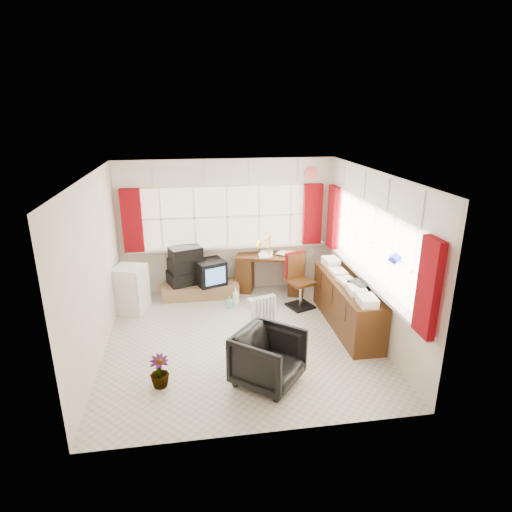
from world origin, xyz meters
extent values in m
plane|color=beige|center=(0.00, 0.00, 0.00)|extent=(4.00, 4.00, 0.00)
plane|color=beige|center=(0.00, 2.00, 1.25)|extent=(4.00, 0.00, 4.00)
plane|color=beige|center=(0.00, -2.00, 1.25)|extent=(4.00, 0.00, 4.00)
plane|color=beige|center=(-2.00, 0.00, 1.25)|extent=(0.00, 4.00, 4.00)
plane|color=beige|center=(2.00, 0.00, 1.25)|extent=(0.00, 4.00, 4.00)
plane|color=white|center=(0.00, 0.00, 2.50)|extent=(4.00, 4.00, 0.00)
plane|color=beige|center=(0.00, 1.98, 1.45)|extent=(3.60, 0.00, 3.60)
cube|color=white|center=(0.00, 1.94, 0.87)|extent=(3.70, 0.12, 0.05)
cube|color=white|center=(-1.20, 1.97, 1.45)|extent=(0.03, 0.02, 1.10)
cube|color=white|center=(-0.60, 1.97, 1.45)|extent=(0.03, 0.02, 1.10)
cube|color=white|center=(0.00, 1.97, 1.45)|extent=(0.03, 0.02, 1.10)
cube|color=white|center=(0.60, 1.97, 1.45)|extent=(0.03, 0.02, 1.10)
cube|color=white|center=(1.20, 1.97, 1.45)|extent=(0.03, 0.02, 1.10)
plane|color=beige|center=(1.98, 0.00, 1.45)|extent=(0.00, 3.60, 3.60)
cube|color=white|center=(1.94, 0.00, 0.87)|extent=(0.12, 3.70, 0.05)
cube|color=white|center=(1.97, -1.20, 1.45)|extent=(0.02, 0.03, 1.10)
cube|color=white|center=(1.97, -0.60, 1.45)|extent=(0.02, 0.03, 1.10)
cube|color=white|center=(1.97, 0.00, 1.45)|extent=(0.02, 0.03, 1.10)
cube|color=white|center=(1.97, 0.60, 1.45)|extent=(0.02, 0.03, 1.10)
cube|color=white|center=(1.97, 1.20, 1.45)|extent=(0.02, 0.03, 1.10)
cube|color=#8C0907|center=(-1.70, 1.90, 1.46)|extent=(0.35, 0.10, 1.15)
cube|color=#8C0907|center=(1.60, 1.90, 1.46)|extent=(0.35, 0.10, 1.15)
cube|color=#8C0907|center=(1.90, 1.60, 1.46)|extent=(0.10, 0.35, 1.15)
cube|color=#8C0907|center=(1.90, -1.70, 1.46)|extent=(0.10, 0.35, 1.15)
cube|color=white|center=(0.00, 1.96, 2.25)|extent=(3.95, 0.08, 0.48)
cube|color=white|center=(1.96, 0.00, 2.25)|extent=(0.08, 3.95, 0.48)
cube|color=#4A2B11|center=(0.80, 1.80, 0.70)|extent=(1.40, 0.98, 0.06)
cube|color=#4A2B11|center=(0.34, 1.95, 0.34)|extent=(0.45, 0.63, 0.68)
cube|color=#4A2B11|center=(1.27, 1.65, 0.34)|extent=(0.45, 0.63, 0.68)
cube|color=white|center=(0.80, 1.80, 0.74)|extent=(0.29, 0.35, 0.02)
cube|color=white|center=(0.80, 1.80, 0.75)|extent=(0.29, 0.35, 0.02)
cube|color=white|center=(0.80, 1.80, 0.75)|extent=(0.29, 0.35, 0.02)
cube|color=white|center=(0.80, 1.80, 0.76)|extent=(0.29, 0.35, 0.02)
cube|color=white|center=(0.80, 1.80, 0.76)|extent=(0.29, 0.35, 0.02)
cube|color=white|center=(0.80, 1.80, 0.76)|extent=(0.29, 0.35, 0.02)
cylinder|color=yellow|center=(0.74, 1.69, 0.74)|extent=(0.10, 0.10, 0.02)
cylinder|color=yellow|center=(0.74, 1.69, 0.93)|extent=(0.02, 0.02, 0.36)
cone|color=yellow|center=(0.74, 1.69, 1.07)|extent=(0.15, 0.13, 0.15)
cube|color=black|center=(1.18, 0.99, 0.02)|extent=(0.53, 0.53, 0.04)
cylinder|color=silver|center=(1.18, 0.99, 0.24)|extent=(0.05, 0.05, 0.47)
cube|color=#4A2B11|center=(1.18, 0.99, 0.47)|extent=(0.51, 0.50, 0.05)
cube|color=#4A2B11|center=(1.10, 1.17, 0.72)|extent=(0.35, 0.17, 0.45)
cube|color=#8C0907|center=(1.10, 1.17, 0.74)|extent=(0.39, 0.20, 0.47)
imported|color=black|center=(0.22, -1.11, 0.35)|extent=(1.08, 1.08, 0.71)
cube|color=white|center=(0.38, 0.23, 0.04)|extent=(0.42, 0.26, 0.08)
cube|color=white|center=(0.22, 0.18, 0.33)|extent=(0.06, 0.12, 0.51)
cube|color=white|center=(0.27, 0.20, 0.33)|extent=(0.06, 0.12, 0.51)
cube|color=white|center=(0.33, 0.21, 0.33)|extent=(0.06, 0.12, 0.51)
cube|color=white|center=(0.38, 0.23, 0.33)|extent=(0.06, 0.12, 0.51)
cube|color=white|center=(0.44, 0.25, 0.33)|extent=(0.06, 0.12, 0.51)
cube|color=white|center=(0.50, 0.27, 0.33)|extent=(0.06, 0.12, 0.51)
cube|color=white|center=(0.55, 0.28, 0.33)|extent=(0.06, 0.12, 0.51)
cube|color=#4A2B11|center=(1.73, 0.20, 0.38)|extent=(0.50, 2.00, 0.75)
cube|color=white|center=(1.70, -0.60, 0.80)|extent=(0.24, 0.32, 0.10)
cube|color=white|center=(1.70, -0.20, 0.80)|extent=(0.24, 0.32, 0.10)
cube|color=white|center=(1.70, 0.20, 0.80)|extent=(0.24, 0.32, 0.10)
cube|color=white|center=(1.70, 0.60, 0.80)|extent=(0.24, 0.32, 0.10)
cube|color=white|center=(1.70, 1.00, 0.80)|extent=(0.24, 0.32, 0.10)
cube|color=black|center=(1.82, -0.07, 0.81)|extent=(0.34, 0.39, 0.11)
cube|color=#9A744D|center=(-0.55, 1.72, 0.12)|extent=(1.40, 0.50, 0.25)
cube|color=black|center=(-0.37, 1.70, 0.48)|extent=(0.64, 0.61, 0.46)
cube|color=#4C93D9|center=(-0.28, 1.47, 0.48)|extent=(0.37, 0.16, 0.31)
cube|color=black|center=(-0.80, 1.81, 0.37)|extent=(0.77, 0.63, 0.25)
cube|color=black|center=(-0.80, 1.81, 0.61)|extent=(0.71, 0.59, 0.23)
cube|color=black|center=(-0.80, 1.81, 0.84)|extent=(0.65, 0.55, 0.22)
cube|color=white|center=(-1.74, 1.28, 0.41)|extent=(0.60, 0.60, 0.81)
cube|color=silver|center=(-1.60, 0.99, 0.53)|extent=(0.02, 0.02, 0.43)
imported|color=white|center=(0.06, 1.26, 0.15)|extent=(0.12, 0.12, 0.31)
imported|color=#8DD3C3|center=(-0.07, 1.15, 0.10)|extent=(0.10, 0.10, 0.21)
imported|color=black|center=(-1.15, -0.98, 0.21)|extent=(0.27, 0.27, 0.43)
camera|label=1|loc=(-0.65, -5.71, 3.33)|focal=30.00mm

